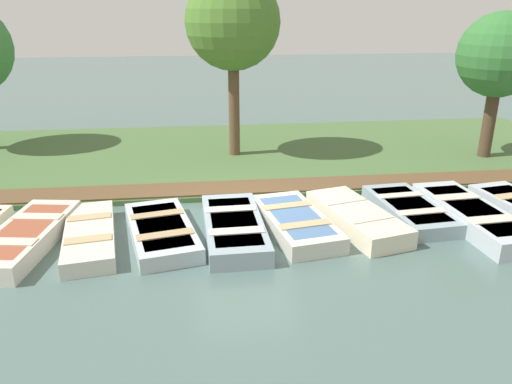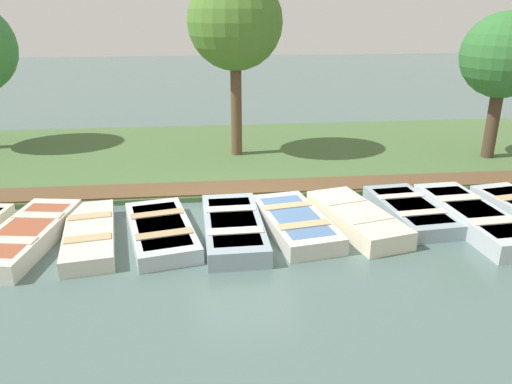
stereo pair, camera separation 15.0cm
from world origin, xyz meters
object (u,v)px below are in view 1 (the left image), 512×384
Objects in this scene: rowboat_7 at (357,217)px; park_tree_center at (500,56)px; rowboat_3 at (90,235)px; park_tree_left at (233,23)px; rowboat_6 at (295,222)px; rowboat_8 at (409,210)px; rowboat_9 at (473,216)px; rowboat_2 at (25,237)px; rowboat_4 at (161,231)px; rowboat_5 at (234,227)px.

rowboat_7 is 7.81m from park_tree_center.
park_tree_center is (-4.50, 5.63, 3.01)m from rowboat_7.
rowboat_3 is 1.02× the size of rowboat_7.
rowboat_6 is at bearing 8.72° from park_tree_left.
rowboat_8 is 1.37m from rowboat_9.
rowboat_8 is (-0.40, 1.41, -0.04)m from rowboat_7.
rowboat_2 is 0.60× the size of park_tree_left.
rowboat_2 is 1.18× the size of rowboat_8.
park_tree_left is (-5.27, -3.68, 3.99)m from rowboat_8.
rowboat_2 is 1.10× the size of rowboat_4.
park_tree_center is at bearing 114.81° from rowboat_7.
rowboat_2 is 4.29m from rowboat_5.
rowboat_8 is at bearing -121.29° from rowboat_9.
rowboat_2 is at bearing -69.98° from park_tree_center.
rowboat_3 is 8.41m from rowboat_9.
park_tree_left is at bearing -149.94° from rowboat_8.
rowboat_7 is 1.47m from rowboat_8.
rowboat_5 is at bearing 80.01° from rowboat_3.
park_tree_center is at bearing 113.09° from rowboat_6.
rowboat_8 is 6.63m from park_tree_center.
rowboat_2 is 5.66m from rowboat_6.
rowboat_9 reaches higher than rowboat_3.
park_tree_center reaches higher than rowboat_9.
rowboat_4 is at bearing -98.24° from rowboat_6.
rowboat_5 is (0.04, 4.29, -0.00)m from rowboat_2.
rowboat_9 is at bearing 39.70° from park_tree_left.
rowboat_3 is at bearing -98.51° from rowboat_6.
rowboat_6 reaches higher than rowboat_4.
park_tree_left is at bearing -144.27° from rowboat_9.
rowboat_3 is at bearing -90.73° from rowboat_8.
rowboat_3 is 4.38m from rowboat_6.
rowboat_9 is at bearing 57.81° from rowboat_8.
rowboat_2 is 8.49m from park_tree_left.
rowboat_8 is at bearing 96.28° from rowboat_5.
rowboat_2 is 0.93× the size of rowboat_9.
rowboat_4 reaches higher than rowboat_8.
rowboat_6 is 0.54× the size of park_tree_left.
rowboat_9 is 8.62m from park_tree_left.
park_tree_center is (-4.66, 8.40, 3.03)m from rowboat_5.
park_tree_left is (-5.83, 0.49, 3.96)m from rowboat_5.
rowboat_4 is 0.55× the size of park_tree_left.
rowboat_7 is at bearing 100.17° from rowboat_2.
rowboat_9 is 0.64× the size of park_tree_left.
rowboat_9 is (0.13, 6.93, 0.04)m from rowboat_4.
rowboat_5 is 4.21m from rowboat_8.
rowboat_8 is (-0.50, 5.71, -0.00)m from rowboat_4.
rowboat_2 reaches higher than rowboat_6.
rowboat_9 is at bearing 77.44° from rowboat_6.
park_tree_left reaches higher than rowboat_3.
rowboat_9 is at bearing 71.23° from rowboat_7.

